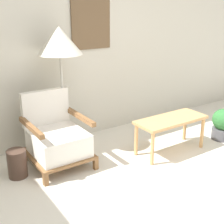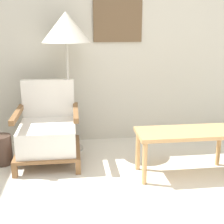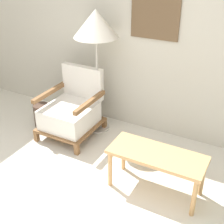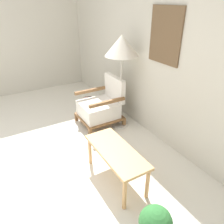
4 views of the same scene
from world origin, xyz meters
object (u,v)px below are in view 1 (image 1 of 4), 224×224
at_px(coffee_table, 171,123).
at_px(potted_plant, 223,124).
at_px(vase, 17,164).
at_px(armchair, 57,138).
at_px(floor_lamp, 60,44).

bearing_deg(coffee_table, potted_plant, -8.04).
bearing_deg(vase, armchair, 3.24).
height_order(armchair, vase, armchair).
distance_m(floor_lamp, vase, 1.39).
relative_size(armchair, floor_lamp, 0.54).
xyz_separation_m(armchair, coffee_table, (1.29, -0.48, 0.05)).
distance_m(armchair, potted_plant, 2.23).
bearing_deg(coffee_table, vase, 165.61).
bearing_deg(floor_lamp, potted_plant, -24.06).
distance_m(floor_lamp, potted_plant, 2.38).
height_order(armchair, coffee_table, armchair).
xyz_separation_m(coffee_table, vase, (-1.77, 0.45, -0.22)).
relative_size(armchair, vase, 2.69).
bearing_deg(vase, potted_plant, -12.35).
height_order(coffee_table, potted_plant, coffee_table).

